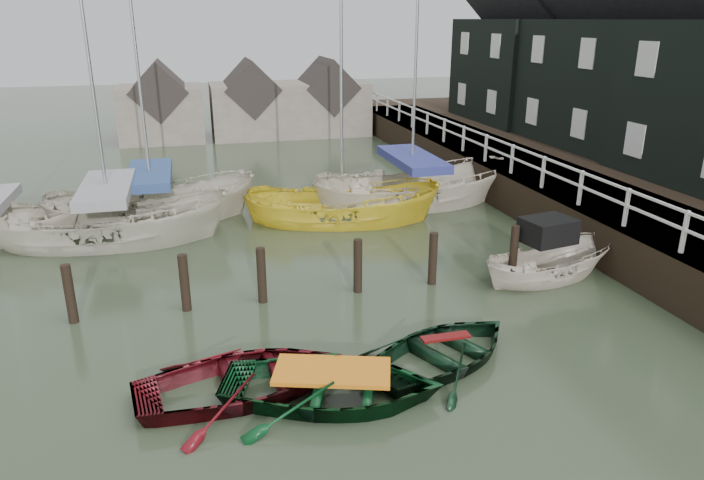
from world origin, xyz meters
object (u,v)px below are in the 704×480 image
object	(u,v)px
sailboat_d	(411,203)
rowboat_dkgreen	(444,361)
rowboat_red	(245,392)
rowboat_green	(333,399)
sailboat_c	(342,221)
sailboat_b	(154,219)
sailboat_a	(113,239)
motorboat	(547,274)

from	to	relation	value
sailboat_d	rowboat_dkgreen	bearing A→B (deg)	165.09
rowboat_red	rowboat_green	bearing A→B (deg)	-120.68
sailboat_c	rowboat_green	bearing A→B (deg)	179.05
rowboat_green	rowboat_dkgreen	distance (m)	2.59
sailboat_b	sailboat_c	size ratio (longest dim) A/B	0.96
sailboat_c	sailboat_d	size ratio (longest dim) A/B	0.86
rowboat_green	rowboat_dkgreen	bearing A→B (deg)	-55.44
rowboat_dkgreen	rowboat_red	bearing A→B (deg)	66.21
rowboat_dkgreen	sailboat_a	distance (m)	11.81
rowboat_green	sailboat_a	xyz separation A→B (m)	(-4.69, 10.11, 0.06)
rowboat_red	sailboat_a	xyz separation A→B (m)	(-3.17, 9.49, 0.06)
rowboat_green	sailboat_c	size ratio (longest dim) A/B	0.36
sailboat_a	sailboat_c	distance (m)	7.38
sailboat_c	sailboat_d	xyz separation A→B (m)	(2.97, 1.32, 0.05)
sailboat_b	sailboat_c	distance (m)	6.41
rowboat_red	sailboat_d	world-z (taller)	sailboat_d
rowboat_red	sailboat_a	bearing A→B (deg)	10.07
rowboat_red	sailboat_b	distance (m)	11.44
sailboat_b	sailboat_a	bearing A→B (deg)	143.07
rowboat_green	motorboat	bearing A→B (deg)	-40.93
sailboat_b	sailboat_d	size ratio (longest dim) A/B	0.82
rowboat_red	sailboat_d	size ratio (longest dim) A/B	0.30
rowboat_green	sailboat_c	world-z (taller)	sailboat_c
rowboat_green	sailboat_c	xyz separation A→B (m)	(2.69, 10.28, 0.01)
rowboat_green	motorboat	world-z (taller)	motorboat
rowboat_green	sailboat_a	bearing A→B (deg)	43.08
motorboat	sailboat_c	bearing A→B (deg)	22.75
motorboat	sailboat_d	xyz separation A→B (m)	(-1.13, 7.54, -0.05)
sailboat_d	motorboat	bearing A→B (deg)	-170.06
rowboat_dkgreen	sailboat_d	bearing A→B (deg)	-41.62
motorboat	sailboat_c	distance (m)	7.45
motorboat	sailboat_a	bearing A→B (deg)	51.57
rowboat_green	sailboat_b	world-z (taller)	sailboat_b
motorboat	sailboat_a	distance (m)	12.98
rowboat_red	rowboat_green	world-z (taller)	rowboat_green
rowboat_red	sailboat_d	distance (m)	13.12
motorboat	sailboat_a	world-z (taller)	sailboat_a
rowboat_dkgreen	motorboat	bearing A→B (deg)	-77.61
motorboat	rowboat_red	bearing A→B (deg)	101.80
rowboat_green	sailboat_d	xyz separation A→B (m)	(5.66, 11.60, 0.06)
rowboat_red	sailboat_c	distance (m)	10.54
rowboat_green	sailboat_c	bearing A→B (deg)	3.52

